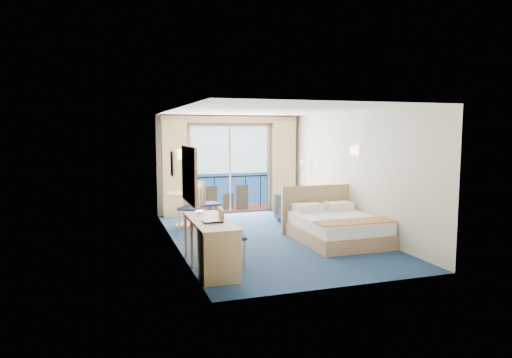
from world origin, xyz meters
name	(u,v)px	position (x,y,z in m)	size (l,w,h in m)	color
floor	(269,237)	(0.00, 0.00, 0.00)	(6.50, 6.50, 0.00)	navy
room_walls	(270,155)	(0.00, 0.00, 1.78)	(4.04, 6.54, 2.72)	beige
balcony_door	(230,172)	(-0.01, 3.22, 1.14)	(2.36, 0.03, 2.52)	navy
curtain_left	(175,169)	(-1.55, 3.07, 1.28)	(0.65, 0.22, 2.55)	#D1C174
curtain_right	(284,166)	(1.55, 3.07, 1.28)	(0.65, 0.22, 2.55)	#D1C174
pelmet	(231,119)	(0.00, 3.10, 2.58)	(3.80, 0.25, 0.18)	#A57A59
mirror	(189,175)	(-1.97, -1.50, 1.55)	(0.05, 1.25, 0.95)	#A57A59
wall_print	(172,164)	(-1.97, 0.45, 1.60)	(0.04, 0.42, 0.52)	#A57A59
sconce_left	(182,154)	(-1.94, -0.60, 1.85)	(0.18, 0.18, 0.18)	beige
sconce_right	(354,150)	(1.94, -0.15, 1.85)	(0.18, 0.18, 0.18)	beige
bed	(336,227)	(1.21, -0.74, 0.30)	(1.69, 2.01, 1.06)	#A57A59
nightstand	(331,216)	(1.79, 0.59, 0.25)	(0.38, 0.37, 0.50)	tan
phone	(331,204)	(1.74, 0.54, 0.54)	(0.19, 0.15, 0.08)	silver
armchair	(294,206)	(1.23, 1.55, 0.36)	(0.77, 0.80, 0.72)	#4D535D
floor_lamp	(303,174)	(1.80, 2.28, 1.11)	(0.20, 0.20, 1.47)	silver
desk	(217,249)	(-1.69, -2.25, 0.46)	(0.60, 1.75, 0.82)	#A57A59
desk_chair	(228,233)	(-1.34, -1.60, 0.55)	(0.47, 0.46, 0.97)	#1D2644
folder	(213,221)	(-1.69, -1.96, 0.84)	(0.30, 0.23, 0.03)	black
desk_lamp	(199,193)	(-1.73, -1.11, 1.19)	(0.13, 0.13, 0.50)	silver
round_table	(185,201)	(-1.50, 1.78, 0.61)	(0.89, 0.89, 0.80)	#A57A59
table_chair_a	(206,201)	(-1.03, 1.65, 0.61)	(0.57, 0.56, 1.08)	#1D2644
table_chair_b	(192,204)	(-1.43, 1.33, 0.60)	(0.63, 0.64, 1.06)	#1D2644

